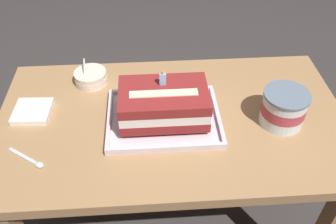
{
  "coord_description": "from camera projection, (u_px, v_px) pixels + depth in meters",
  "views": [
    {
      "loc": [
        -0.07,
        -0.84,
        1.47
      ],
      "look_at": [
        -0.01,
        -0.01,
        0.71
      ],
      "focal_mm": 38.4,
      "sensor_mm": 36.0,
      "label": 1
    }
  ],
  "objects": [
    {
      "name": "ice_cream_tub",
      "position": [
        284.0,
        108.0,
        1.1
      ],
      "size": [
        0.14,
        0.14,
        0.11
      ],
      "color": "white",
      "rests_on": "dining_table"
    },
    {
      "name": "birthday_cake",
      "position": [
        164.0,
        103.0,
        1.09
      ],
      "size": [
        0.27,
        0.17,
        0.15
      ],
      "color": "maroon",
      "rests_on": "foil_tray"
    },
    {
      "name": "napkin_pile",
      "position": [
        33.0,
        111.0,
        1.16
      ],
      "size": [
        0.12,
        0.12,
        0.02
      ],
      "color": "white",
      "rests_on": "dining_table"
    },
    {
      "name": "dining_table",
      "position": [
        172.0,
        140.0,
        1.23
      ],
      "size": [
        1.12,
        0.64,
        0.68
      ],
      "color": "#9E754C",
      "rests_on": "ground_plane"
    },
    {
      "name": "foil_tray",
      "position": [
        164.0,
        119.0,
        1.14
      ],
      "size": [
        0.35,
        0.28,
        0.02
      ],
      "color": "silver",
      "rests_on": "dining_table"
    },
    {
      "name": "serving_spoon_near_tray",
      "position": [
        33.0,
        161.0,
        1.01
      ],
      "size": [
        0.12,
        0.09,
        0.01
      ],
      "color": "silver",
      "rests_on": "dining_table"
    },
    {
      "name": "bowl_stack",
      "position": [
        91.0,
        77.0,
        1.27
      ],
      "size": [
        0.12,
        0.12,
        0.09
      ],
      "color": "silver",
      "rests_on": "dining_table"
    }
  ]
}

